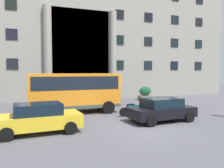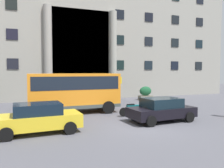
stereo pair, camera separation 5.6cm
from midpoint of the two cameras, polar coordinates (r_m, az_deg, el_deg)
name	(u,v)px [view 2 (the right image)]	position (r m, az deg, el deg)	size (l,w,h in m)	color
ground_plane	(145,128)	(12.67, 8.55, -11.00)	(80.00, 64.00, 0.12)	#515058
office_building_facade	(79,27)	(29.39, -8.37, 14.10)	(37.32, 9.67, 17.24)	gray
orange_minibus	(74,90)	(16.60, -9.50, -1.42)	(6.46, 2.61, 2.89)	orange
bus_stop_sign	(119,88)	(19.66, 1.94, -1.00)	(0.44, 0.08, 2.58)	#9D9F14
hedge_planter_entrance_right	(145,93)	(24.10, 8.59, -2.40)	(1.43, 0.73, 1.46)	#706B59
hedge_planter_west	(102,95)	(22.39, -2.44, -2.88)	(2.15, 0.89, 1.39)	gray
parked_compact_extra	(161,109)	(14.08, 12.56, -6.34)	(4.15, 2.31, 1.43)	black
parked_hatchback_near	(38,118)	(11.73, -18.26, -8.22)	(4.24, 2.16, 1.47)	gold
motorcycle_far_end	(48,114)	(14.15, -16.01, -7.44)	(2.04, 0.55, 0.89)	black
motorcycle_near_kerb	(132,109)	(15.54, 5.33, -6.38)	(2.06, 0.55, 0.89)	black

